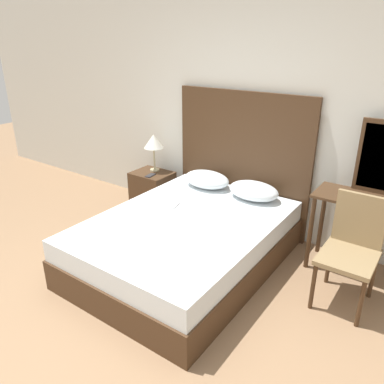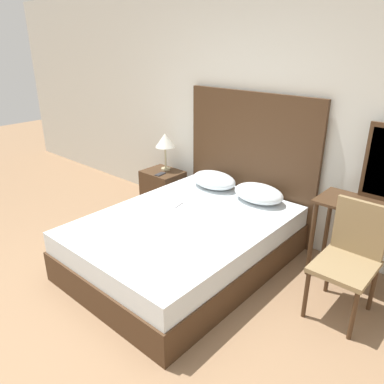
{
  "view_description": "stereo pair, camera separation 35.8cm",
  "coord_description": "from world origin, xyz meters",
  "px_view_note": "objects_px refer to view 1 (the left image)",
  "views": [
    {
      "loc": [
        1.77,
        -1.25,
        2.13
      ],
      "look_at": [
        -0.14,
        1.46,
        0.75
      ],
      "focal_mm": 35.0,
      "sensor_mm": 36.0,
      "label": 1
    },
    {
      "loc": [
        2.06,
        -1.02,
        2.13
      ],
      "look_at": [
        -0.14,
        1.46,
        0.75
      ],
      "focal_mm": 35.0,
      "sensor_mm": 36.0,
      "label": 2
    }
  ],
  "objects_px": {
    "phone_on_bed": "(174,205)",
    "nightstand": "(153,191)",
    "phone_on_nightstand": "(150,175)",
    "bed": "(186,242)",
    "vanity_desk": "(369,215)",
    "table_lamp": "(154,142)",
    "chair": "(352,245)"
  },
  "relations": [
    {
      "from": "bed",
      "to": "phone_on_bed",
      "type": "xyz_separation_m",
      "value": [
        -0.29,
        0.19,
        0.26
      ]
    },
    {
      "from": "phone_on_nightstand",
      "to": "chair",
      "type": "relative_size",
      "value": 0.17
    },
    {
      "from": "phone_on_bed",
      "to": "phone_on_nightstand",
      "type": "distance_m",
      "value": 0.91
    },
    {
      "from": "vanity_desk",
      "to": "phone_on_bed",
      "type": "bearing_deg",
      "value": -159.72
    },
    {
      "from": "phone_on_bed",
      "to": "nightstand",
      "type": "bearing_deg",
      "value": 144.02
    },
    {
      "from": "vanity_desk",
      "to": "chair",
      "type": "distance_m",
      "value": 0.46
    },
    {
      "from": "table_lamp",
      "to": "chair",
      "type": "xyz_separation_m",
      "value": [
        2.57,
        -0.48,
        -0.38
      ]
    },
    {
      "from": "nightstand",
      "to": "vanity_desk",
      "type": "height_order",
      "value": "vanity_desk"
    },
    {
      "from": "nightstand",
      "to": "phone_on_nightstand",
      "type": "distance_m",
      "value": 0.29
    },
    {
      "from": "phone_on_bed",
      "to": "vanity_desk",
      "type": "distance_m",
      "value": 1.86
    },
    {
      "from": "vanity_desk",
      "to": "phone_on_nightstand",
      "type": "bearing_deg",
      "value": -176.71
    },
    {
      "from": "table_lamp",
      "to": "chair",
      "type": "distance_m",
      "value": 2.64
    },
    {
      "from": "nightstand",
      "to": "vanity_desk",
      "type": "xyz_separation_m",
      "value": [
        2.57,
        0.04,
        0.37
      ]
    },
    {
      "from": "phone_on_bed",
      "to": "nightstand",
      "type": "distance_m",
      "value": 1.05
    },
    {
      "from": "bed",
      "to": "table_lamp",
      "type": "distance_m",
      "value": 1.57
    },
    {
      "from": "vanity_desk",
      "to": "chair",
      "type": "relative_size",
      "value": 1.05
    },
    {
      "from": "bed",
      "to": "phone_on_nightstand",
      "type": "xyz_separation_m",
      "value": [
        -1.05,
        0.69,
        0.28
      ]
    },
    {
      "from": "vanity_desk",
      "to": "table_lamp",
      "type": "bearing_deg",
      "value": 179.21
    },
    {
      "from": "phone_on_nightstand",
      "to": "vanity_desk",
      "type": "height_order",
      "value": "vanity_desk"
    },
    {
      "from": "bed",
      "to": "chair",
      "type": "bearing_deg",
      "value": 15.13
    },
    {
      "from": "bed",
      "to": "nightstand",
      "type": "height_order",
      "value": "nightstand"
    },
    {
      "from": "phone_on_bed",
      "to": "vanity_desk",
      "type": "relative_size",
      "value": 0.16
    },
    {
      "from": "table_lamp",
      "to": "phone_on_nightstand",
      "type": "relative_size",
      "value": 3.04
    },
    {
      "from": "bed",
      "to": "nightstand",
      "type": "bearing_deg",
      "value": 144.71
    },
    {
      "from": "phone_on_nightstand",
      "to": "vanity_desk",
      "type": "xyz_separation_m",
      "value": [
        2.51,
        0.14,
        0.1
      ]
    },
    {
      "from": "phone_on_nightstand",
      "to": "bed",
      "type": "bearing_deg",
      "value": -33.24
    },
    {
      "from": "table_lamp",
      "to": "phone_on_nightstand",
      "type": "xyz_separation_m",
      "value": [
        0.08,
        -0.18,
        -0.37
      ]
    },
    {
      "from": "phone_on_bed",
      "to": "table_lamp",
      "type": "height_order",
      "value": "table_lamp"
    },
    {
      "from": "table_lamp",
      "to": "vanity_desk",
      "type": "relative_size",
      "value": 0.49
    },
    {
      "from": "table_lamp",
      "to": "bed",
      "type": "bearing_deg",
      "value": -37.47
    },
    {
      "from": "phone_on_bed",
      "to": "chair",
      "type": "xyz_separation_m",
      "value": [
        1.73,
        0.2,
        0.02
      ]
    },
    {
      "from": "phone_on_bed",
      "to": "bed",
      "type": "bearing_deg",
      "value": -33.23
    }
  ]
}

